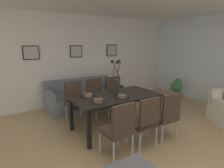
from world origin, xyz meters
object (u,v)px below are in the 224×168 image
at_px(framed_picture_center, 76,51).
at_px(bowl_far_left, 122,96).
at_px(centerpiece_vase, 116,82).
at_px(potted_plant, 176,87).
at_px(table_lamp, 115,73).
at_px(bowl_near_right, 88,95).
at_px(framed_picture_right, 112,50).
at_px(framed_picture_left, 31,53).
at_px(dining_chair_far_left, 145,120).
at_px(dining_chair_near_right, 75,100).
at_px(bowl_near_left, 98,100).
at_px(dining_chair_near_left, 119,127).
at_px(side_table, 115,93).
at_px(dining_chair_mid_left, 166,114).
at_px(dining_chair_mid_right, 115,93).
at_px(sofa, 82,98).
at_px(dining_chair_far_right, 97,95).
at_px(dining_table, 116,99).

bearing_deg(framed_picture_center, bowl_far_left, -90.00).
bearing_deg(centerpiece_vase, potted_plant, 15.13).
xyz_separation_m(table_lamp, potted_plant, (1.88, -0.80, -0.52)).
distance_m(bowl_near_right, framed_picture_right, 2.70).
height_order(framed_picture_left, potted_plant, framed_picture_left).
bearing_deg(centerpiece_vase, dining_chair_far_left, -89.33).
xyz_separation_m(dining_chair_near_right, bowl_near_left, (0.02, -1.08, 0.27)).
relative_size(dining_chair_near_left, framed_picture_center, 2.44).
xyz_separation_m(bowl_far_left, side_table, (1.03, 1.80, -0.52)).
xyz_separation_m(dining_chair_near_left, dining_chair_mid_left, (1.06, -0.01, 0.00)).
bearing_deg(dining_chair_far_left, dining_chair_near_left, -179.40).
bearing_deg(side_table, dining_chair_mid_right, -124.73).
bearing_deg(dining_chair_mid_left, dining_chair_near_left, 179.42).
xyz_separation_m(dining_chair_mid_right, bowl_near_right, (-1.09, -0.67, 0.27)).
bearing_deg(dining_chair_near_left, bowl_far_left, 51.45).
xyz_separation_m(dining_chair_mid_left, framed_picture_center, (-0.53, 2.99, 1.05)).
bearing_deg(sofa, bowl_near_right, -108.81).
distance_m(side_table, framed_picture_right, 1.41).
distance_m(bowl_near_right, side_table, 2.15).
height_order(bowl_far_left, framed_picture_center, framed_picture_center).
height_order(dining_chair_near_right, framed_picture_center, framed_picture_center).
distance_m(dining_chair_mid_right, framed_picture_left, 2.39).
bearing_deg(framed_picture_right, dining_chair_near_right, -145.53).
xyz_separation_m(bowl_near_right, sofa, (0.48, 1.40, -0.50)).
bearing_deg(bowl_near_right, dining_chair_far_right, 51.13).
bearing_deg(framed_picture_left, dining_chair_mid_left, -59.49).
bearing_deg(sofa, centerpiece_vase, -87.74).
xyz_separation_m(dining_chair_near_right, side_table, (1.59, 0.72, -0.25)).
distance_m(bowl_far_left, framed_picture_center, 2.44).
bearing_deg(dining_chair_mid_left, dining_chair_far_right, 105.76).
distance_m(centerpiece_vase, sofa, 1.78).
bearing_deg(side_table, framed_picture_center, 153.79).
bearing_deg(dining_table, potted_plant, 15.15).
relative_size(bowl_near_right, framed_picture_right, 0.44).
bearing_deg(dining_chair_near_left, potted_plant, 25.84).
height_order(sofa, framed_picture_right, framed_picture_right).
bearing_deg(dining_chair_mid_left, side_table, 78.56).
bearing_deg(framed_picture_left, bowl_near_left, -73.42).
bearing_deg(bowl_near_left, dining_chair_near_right, 91.04).
bearing_deg(dining_chair_near_right, potted_plant, -1.32).
bearing_deg(dining_chair_mid_left, table_lamp, 78.56).
bearing_deg(centerpiece_vase, bowl_near_right, 158.48).
relative_size(dining_chair_far_left, framed_picture_right, 2.41).
height_order(dining_chair_mid_right, framed_picture_center, framed_picture_center).
distance_m(side_table, potted_plant, 2.05).
bearing_deg(side_table, potted_plant, -23.00).
bearing_deg(centerpiece_vase, dining_chair_near_left, -121.06).
bearing_deg(framed_picture_right, dining_chair_mid_left, -103.12).
distance_m(dining_table, dining_chair_far_left, 0.89).
xyz_separation_m(dining_chair_near_right, sofa, (0.50, 0.75, -0.23)).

